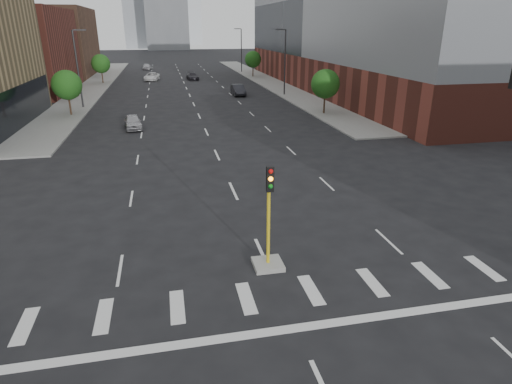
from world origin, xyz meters
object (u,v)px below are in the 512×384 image
object	(u,v)px
car_near_left	(133,122)
car_mid_right	(238,90)
median_traffic_signal	(268,246)
car_deep_right	(193,76)
car_far_left	(152,77)
car_distant	(147,67)

from	to	relation	value
car_near_left	car_mid_right	world-z (taller)	car_mid_right
median_traffic_signal	car_near_left	xyz separation A→B (m)	(-6.84, 27.89, -0.30)
car_near_left	car_deep_right	bearing A→B (deg)	71.37
car_far_left	car_near_left	bearing A→B (deg)	-83.15
median_traffic_signal	car_far_left	distance (m)	69.45
car_mid_right	car_deep_right	world-z (taller)	car_mid_right
car_mid_right	car_far_left	distance (m)	25.13
car_near_left	car_deep_right	xyz separation A→B (m)	(8.72, 40.78, -0.01)
car_far_left	car_deep_right	bearing A→B (deg)	4.37
car_near_left	car_distant	xyz separation A→B (m)	(-0.23, 64.13, 0.02)
car_distant	car_near_left	bearing A→B (deg)	-86.77
car_near_left	median_traffic_signal	bearing A→B (deg)	-82.77
car_near_left	car_deep_right	distance (m)	41.71
car_near_left	car_mid_right	bearing A→B (deg)	48.29
median_traffic_signal	car_deep_right	world-z (taller)	median_traffic_signal
car_mid_right	car_distant	size ratio (longest dim) A/B	1.14
median_traffic_signal	car_distant	world-z (taller)	median_traffic_signal
car_deep_right	car_distant	distance (m)	25.01
median_traffic_signal	car_near_left	bearing A→B (deg)	103.79
car_far_left	median_traffic_signal	bearing A→B (deg)	-76.82
median_traffic_signal	car_mid_right	bearing A→B (deg)	81.68
car_distant	car_far_left	bearing A→B (deg)	-83.36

